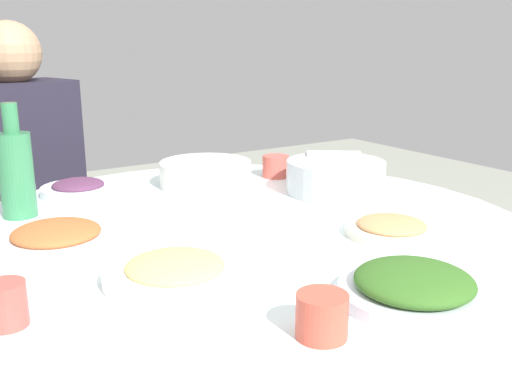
# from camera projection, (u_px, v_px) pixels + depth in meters

# --- Properties ---
(round_dining_table) EXTENTS (1.31, 1.31, 0.76)m
(round_dining_table) POSITION_uv_depth(u_px,v_px,m) (240.00, 264.00, 1.30)
(round_dining_table) COLOR #99999E
(round_dining_table) RESTS_ON ground
(rice_bowl) EXTENTS (0.26, 0.26, 0.10)m
(rice_bowl) POSITION_uv_depth(u_px,v_px,m) (335.00, 176.00, 1.56)
(rice_bowl) COLOR #B2B5BA
(rice_bowl) RESTS_ON round_dining_table
(soup_bowl) EXTENTS (0.28, 0.25, 0.07)m
(soup_bowl) POSITION_uv_depth(u_px,v_px,m) (206.00, 174.00, 1.63)
(soup_bowl) COLOR silver
(soup_bowl) RESTS_ON round_dining_table
(dish_stirfry) EXTENTS (0.23, 0.23, 0.05)m
(dish_stirfry) POSITION_uv_depth(u_px,v_px,m) (57.00, 237.00, 1.16)
(dish_stirfry) COLOR white
(dish_stirfry) RESTS_ON round_dining_table
(dish_greens) EXTENTS (0.24, 0.24, 0.06)m
(dish_greens) POSITION_uv_depth(u_px,v_px,m) (414.00, 287.00, 0.92)
(dish_greens) COLOR silver
(dish_greens) RESTS_ON round_dining_table
(dish_noodles) EXTENTS (0.25, 0.25, 0.04)m
(dish_noodles) POSITION_uv_depth(u_px,v_px,m) (175.00, 271.00, 1.00)
(dish_noodles) COLOR white
(dish_noodles) RESTS_ON round_dining_table
(dish_shrimp) EXTENTS (0.19, 0.19, 0.04)m
(dish_shrimp) POSITION_uv_depth(u_px,v_px,m) (391.00, 228.00, 1.23)
(dish_shrimp) COLOR silver
(dish_shrimp) RESTS_ON round_dining_table
(dish_eggplant) EXTENTS (0.19, 0.19, 0.04)m
(dish_eggplant) POSITION_uv_depth(u_px,v_px,m) (78.00, 188.00, 1.54)
(dish_eggplant) COLOR silver
(dish_eggplant) RESTS_ON round_dining_table
(green_bottle) EXTENTS (0.08, 0.08, 0.26)m
(green_bottle) POSITION_uv_depth(u_px,v_px,m) (16.00, 172.00, 1.34)
(green_bottle) COLOR #337C4D
(green_bottle) RESTS_ON round_dining_table
(tea_cup_near) EXTENTS (0.07, 0.07, 0.06)m
(tea_cup_near) POSITION_uv_depth(u_px,v_px,m) (322.00, 316.00, 0.81)
(tea_cup_near) COLOR #CD4C39
(tea_cup_near) RESTS_ON round_dining_table
(tea_cup_far) EXTENTS (0.08, 0.08, 0.06)m
(tea_cup_far) POSITION_uv_depth(u_px,v_px,m) (276.00, 166.00, 1.73)
(tea_cup_far) COLOR #CC5247
(tea_cup_far) RESTS_ON round_dining_table
(tea_cup_side) EXTENTS (0.06, 0.06, 0.07)m
(tea_cup_side) POSITION_uv_depth(u_px,v_px,m) (6.00, 304.00, 0.84)
(tea_cup_side) COLOR #BD4B42
(tea_cup_side) RESTS_ON round_dining_table
(stool_for_diner_left) EXTENTS (0.37, 0.37, 0.45)m
(stool_for_diner_left) POSITION_uv_depth(u_px,v_px,m) (38.00, 322.00, 1.99)
(stool_for_diner_left) COLOR brown
(stool_for_diner_left) RESTS_ON ground
(diner_left) EXTENTS (0.42, 0.40, 0.76)m
(diner_left) POSITION_uv_depth(u_px,v_px,m) (21.00, 166.00, 1.85)
(diner_left) COLOR #2D333D
(diner_left) RESTS_ON stool_for_diner_left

